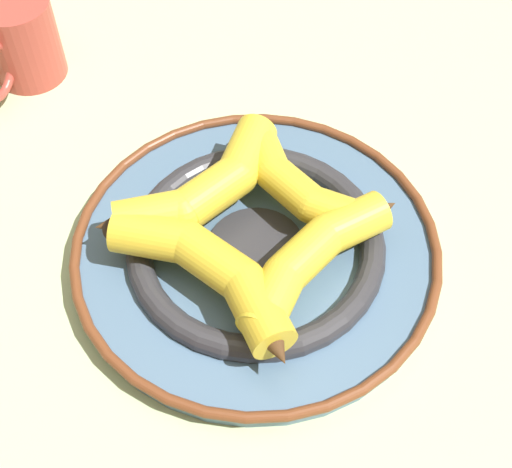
{
  "coord_description": "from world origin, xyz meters",
  "views": [
    {
      "loc": [
        0.21,
        0.26,
        0.54
      ],
      "look_at": [
        -0.04,
        -0.02,
        0.04
      ],
      "focal_mm": 50.0,
      "sensor_mm": 36.0,
      "label": 1
    }
  ],
  "objects_px": {
    "banana_c": "(294,182)",
    "coffee_mug": "(20,40)",
    "banana_a": "(211,271)",
    "banana_b": "(202,189)",
    "decorative_bowl": "(256,249)",
    "banana_d": "(314,256)"
  },
  "relations": [
    {
      "from": "banana_b",
      "to": "coffee_mug",
      "type": "relative_size",
      "value": 1.68
    },
    {
      "from": "decorative_bowl",
      "to": "banana_a",
      "type": "bearing_deg",
      "value": 10.25
    },
    {
      "from": "banana_d",
      "to": "coffee_mug",
      "type": "relative_size",
      "value": 1.59
    },
    {
      "from": "banana_a",
      "to": "banana_b",
      "type": "bearing_deg",
      "value": -43.62
    },
    {
      "from": "banana_b",
      "to": "banana_d",
      "type": "height_order",
      "value": "banana_b"
    },
    {
      "from": "banana_c",
      "to": "decorative_bowl",
      "type": "bearing_deg",
      "value": -76.45
    },
    {
      "from": "coffee_mug",
      "to": "banana_a",
      "type": "bearing_deg",
      "value": 53.3
    },
    {
      "from": "banana_c",
      "to": "banana_d",
      "type": "bearing_deg",
      "value": -31.91
    },
    {
      "from": "banana_c",
      "to": "coffee_mug",
      "type": "bearing_deg",
      "value": -166.63
    },
    {
      "from": "banana_a",
      "to": "banana_c",
      "type": "xyz_separation_m",
      "value": [
        -0.12,
        -0.02,
        -0.0
      ]
    },
    {
      "from": "decorative_bowl",
      "to": "banana_d",
      "type": "bearing_deg",
      "value": 103.14
    },
    {
      "from": "banana_a",
      "to": "banana_c",
      "type": "relative_size",
      "value": 1.18
    },
    {
      "from": "decorative_bowl",
      "to": "coffee_mug",
      "type": "relative_size",
      "value": 2.79
    },
    {
      "from": "banana_b",
      "to": "banana_c",
      "type": "bearing_deg",
      "value": -35.69
    },
    {
      "from": "banana_b",
      "to": "banana_d",
      "type": "distance_m",
      "value": 0.12
    },
    {
      "from": "banana_c",
      "to": "coffee_mug",
      "type": "xyz_separation_m",
      "value": [
        0.08,
        -0.35,
        -0.0
      ]
    },
    {
      "from": "coffee_mug",
      "to": "banana_b",
      "type": "bearing_deg",
      "value": 61.4
    },
    {
      "from": "decorative_bowl",
      "to": "banana_c",
      "type": "distance_m",
      "value": 0.07
    },
    {
      "from": "decorative_bowl",
      "to": "banana_a",
      "type": "xyz_separation_m",
      "value": [
        0.06,
        0.01,
        0.04
      ]
    },
    {
      "from": "banana_b",
      "to": "coffee_mug",
      "type": "distance_m",
      "value": 0.3
    },
    {
      "from": "banana_d",
      "to": "decorative_bowl",
      "type": "bearing_deg",
      "value": -82.39
    },
    {
      "from": "decorative_bowl",
      "to": "banana_a",
      "type": "distance_m",
      "value": 0.07
    }
  ]
}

